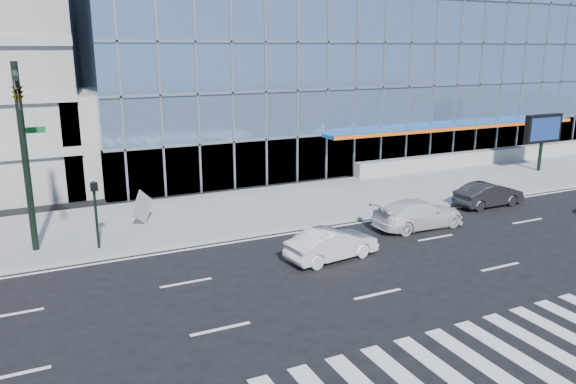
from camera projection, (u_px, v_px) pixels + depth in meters
The scene contains 12 objects.
ground at pixel (324, 258), 23.85m from camera, with size 160.00×160.00×0.00m, color black.
sidewalk at pixel (253, 209), 30.81m from camera, with size 120.00×8.00×0.15m, color gray.
theatre_building at pixel (320, 61), 50.52m from camera, with size 42.00×26.00×15.00m, color #6E92B8.
ramp_block at pixel (108, 138), 36.28m from camera, with size 6.00×8.00×6.00m, color gray.
retaining_wall at pixel (519, 153), 43.87m from camera, with size 30.00×0.80×1.00m, color gray.
traffic_signal at pixel (20, 115), 21.67m from camera, with size 1.14×5.74×8.00m.
ped_signal_post at pixel (95, 205), 24.06m from camera, with size 0.30×0.33×3.00m.
marquee_sign at pixel (543, 130), 39.28m from camera, with size 3.20×0.43×4.00m.
white_suv at pixel (418, 214), 27.71m from camera, with size 1.95×4.81×1.40m, color silver.
white_sedan at pixel (332, 244), 23.58m from camera, with size 1.42×4.06×1.34m, color silver.
dark_sedan at pixel (489, 195), 31.43m from camera, with size 1.43×4.09×1.35m, color black.
tilted_panel at pixel (142, 207), 27.59m from camera, with size 1.30×0.06×1.30m, color #969696.
Camera 1 is at (-11.07, -19.51, 8.71)m, focal length 35.00 mm.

